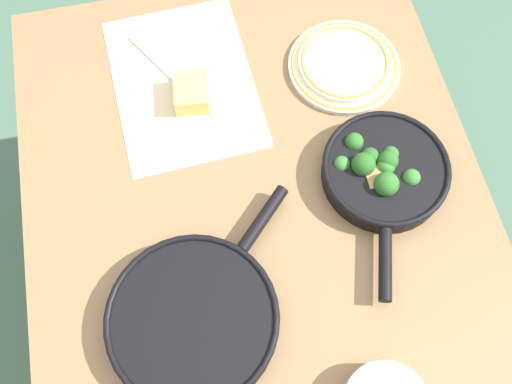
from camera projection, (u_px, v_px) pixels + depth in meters
ground_plane at (256, 288)px, 1.81m from camera, size 14.00×14.00×0.00m
dining_table_red at (256, 213)px, 1.19m from camera, size 1.10×0.90×0.76m
skillet_broccoli at (383, 172)px, 1.10m from camera, size 0.37×0.25×0.08m
skillet_eggs at (194, 319)px, 0.99m from camera, size 0.37×0.37×0.05m
parchment_sheet at (184, 82)px, 1.21m from camera, size 0.41×0.31×0.00m
grater_knife at (179, 77)px, 1.21m from camera, size 0.22×0.15×0.02m
cheese_block at (191, 93)px, 1.18m from camera, size 0.09×0.08×0.05m
dinner_plate_stack at (344, 64)px, 1.22m from camera, size 0.24×0.24×0.03m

